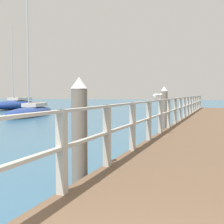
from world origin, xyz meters
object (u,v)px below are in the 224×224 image
Objects in this scene: dock_piling_far at (164,111)px; boat_2 at (31,110)px; dock_piling_near at (79,136)px; seagull_foreground at (157,96)px; boat_1 at (15,104)px.

dock_piling_far is 14.24m from boat_2.
dock_piling_far is at bearing 90.00° from dock_piling_near.
dock_piling_near is 8.00m from dock_piling_far.
boat_2 reaches higher than dock_piling_near.
dock_piling_near is 4.73m from seagull_foreground.
boat_1 is at bearing 142.25° from dock_piling_far.
dock_piling_near is at bearing -55.78° from seagull_foreground.
boat_2 is (-12.07, 7.53, -0.63)m from dock_piling_far.
boat_2 is at bearing 177.84° from seagull_foreground.
seagull_foreground is at bearing 126.14° from boat_2.
dock_piling_far is 5.24× the size of seagull_foreground.
boat_1 is 10.69m from boat_2.
seagull_foreground is 0.04× the size of boat_2.
dock_piling_near is at bearing 126.73° from boat_1.
seagull_foreground is 16.58m from boat_2.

